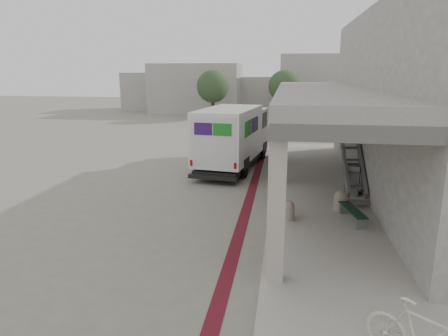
# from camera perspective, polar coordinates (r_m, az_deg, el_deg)

# --- Properties ---
(ground) EXTENTS (120.00, 120.00, 0.00)m
(ground) POSITION_cam_1_polar(r_m,az_deg,el_deg) (12.77, -1.90, -7.73)
(ground) COLOR slate
(ground) RESTS_ON ground
(bike_lane_stripe) EXTENTS (0.35, 40.00, 0.01)m
(bike_lane_stripe) POSITION_cam_1_polar(r_m,az_deg,el_deg) (14.51, 3.46, -5.07)
(bike_lane_stripe) COLOR #59111B
(bike_lane_stripe) RESTS_ON ground
(sidewalk) EXTENTS (4.40, 28.00, 0.12)m
(sidewalk) POSITION_cam_1_polar(r_m,az_deg,el_deg) (12.68, 16.35, -8.17)
(sidewalk) COLOR #9C958C
(sidewalk) RESTS_ON ground
(transit_building) EXTENTS (7.60, 17.00, 7.00)m
(transit_building) POSITION_cam_1_polar(r_m,az_deg,el_deg) (16.88, 24.83, 8.15)
(transit_building) COLOR gray
(transit_building) RESTS_ON ground
(distant_backdrop) EXTENTS (28.00, 10.00, 6.50)m
(distant_backdrop) POSITION_cam_1_polar(r_m,az_deg,el_deg) (47.88, 2.70, 11.30)
(distant_backdrop) COLOR gray
(distant_backdrop) RESTS_ON ground
(tree_left) EXTENTS (3.20, 3.20, 4.80)m
(tree_left) POSITION_cam_1_polar(r_m,az_deg,el_deg) (40.36, -1.61, 11.55)
(tree_left) COLOR #38281C
(tree_left) RESTS_ON ground
(tree_mid) EXTENTS (3.20, 3.20, 4.80)m
(tree_mid) POSITION_cam_1_polar(r_m,az_deg,el_deg) (41.71, 8.60, 11.47)
(tree_mid) COLOR #38281C
(tree_mid) RESTS_ON ground
(tree_right) EXTENTS (3.20, 3.20, 4.80)m
(tree_right) POSITION_cam_1_polar(r_m,az_deg,el_deg) (41.45, 19.91, 10.81)
(tree_right) COLOR #38281C
(tree_right) RESTS_ON ground
(fedex_truck) EXTENTS (3.08, 7.24, 2.99)m
(fedex_truck) POSITION_cam_1_polar(r_m,az_deg,el_deg) (19.60, 1.38, 4.66)
(fedex_truck) COLOR black
(fedex_truck) RESTS_ON ground
(bench) EXTENTS (0.69, 1.66, 0.38)m
(bench) POSITION_cam_1_polar(r_m,az_deg,el_deg) (13.07, 17.88, -6.06)
(bench) COLOR slate
(bench) RESTS_ON sidewalk
(bollard_near) EXTENTS (0.41, 0.41, 0.62)m
(bollard_near) POSITION_cam_1_polar(r_m,az_deg,el_deg) (12.73, 9.14, -5.92)
(bollard_near) COLOR gray
(bollard_near) RESTS_ON sidewalk
(bollard_far) EXTENTS (0.44, 0.44, 0.66)m
(bollard_far) POSITION_cam_1_polar(r_m,az_deg,el_deg) (13.95, 16.30, -4.46)
(bollard_far) COLOR gray
(bollard_far) RESTS_ON sidewalk
(utility_cabinet) EXTENTS (0.64, 0.77, 1.12)m
(utility_cabinet) POSITION_cam_1_polar(r_m,az_deg,el_deg) (15.89, 17.88, -1.52)
(utility_cabinet) COLOR slate
(utility_cabinet) RESTS_ON sidewalk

